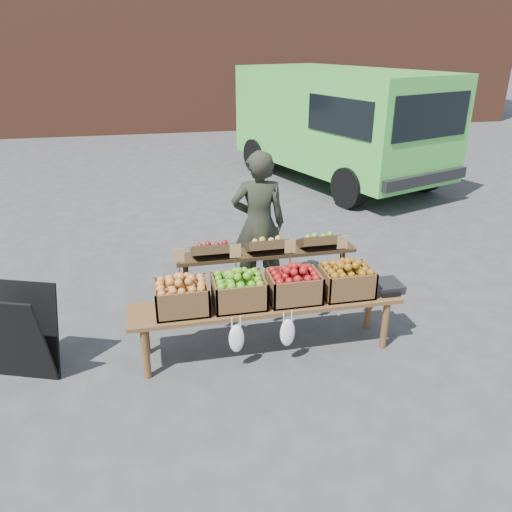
{
  "coord_description": "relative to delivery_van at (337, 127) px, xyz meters",
  "views": [
    {
      "loc": [
        -1.51,
        -4.45,
        2.96
      ],
      "look_at": [
        -0.51,
        0.26,
        0.85
      ],
      "focal_mm": 35.0,
      "sensor_mm": 36.0,
      "label": 1
    }
  ],
  "objects": [
    {
      "name": "ground",
      "position": [
        -2.52,
        -5.99,
        -1.19
      ],
      "size": [
        80.0,
        80.0,
        0.0
      ],
      "primitive_type": "plane",
      "color": "#414144"
    },
    {
      "name": "delivery_van",
      "position": [
        0.0,
        0.0,
        0.0
      ],
      "size": [
        4.08,
        5.82,
        2.38
      ],
      "primitive_type": null,
      "rotation": [
        0.0,
        0.0,
        0.34
      ],
      "color": "#4DC544",
      "rests_on": "ground"
    },
    {
      "name": "vendor",
      "position": [
        -2.82,
        -4.9,
        -0.29
      ],
      "size": [
        0.7,
        0.5,
        1.8
      ],
      "primitive_type": "imported",
      "rotation": [
        0.0,
        0.0,
        3.02
      ],
      "color": "#262A1E",
      "rests_on": "ground"
    },
    {
      "name": "chalkboard_sign",
      "position": [
        -5.33,
        -6.18,
        -0.72
      ],
      "size": [
        0.69,
        0.53,
        0.93
      ],
      "primitive_type": null,
      "rotation": [
        0.0,
        0.0,
        -0.35
      ],
      "color": "black",
      "rests_on": "ground"
    },
    {
      "name": "back_table",
      "position": [
        -2.86,
        -5.51,
        -0.67
      ],
      "size": [
        2.1,
        0.44,
        1.04
      ],
      "primitive_type": null,
      "color": "#352514",
      "rests_on": "ground"
    },
    {
      "name": "display_bench",
      "position": [
        -3.02,
        -6.23,
        -0.9
      ],
      "size": [
        2.7,
        0.56,
        0.57
      ],
      "primitive_type": null,
      "color": "brown",
      "rests_on": "ground"
    },
    {
      "name": "crate_golden_apples",
      "position": [
        -3.85,
        -6.23,
        -0.48
      ],
      "size": [
        0.5,
        0.4,
        0.28
      ],
      "primitive_type": null,
      "color": "gold",
      "rests_on": "display_bench"
    },
    {
      "name": "crate_russet_pears",
      "position": [
        -3.3,
        -6.23,
        -0.48
      ],
      "size": [
        0.5,
        0.4,
        0.28
      ],
      "primitive_type": null,
      "color": "#408D1B",
      "rests_on": "display_bench"
    },
    {
      "name": "crate_red_apples",
      "position": [
        -2.75,
        -6.23,
        -0.48
      ],
      "size": [
        0.5,
        0.4,
        0.28
      ],
      "primitive_type": null,
      "color": "maroon",
      "rests_on": "display_bench"
    },
    {
      "name": "crate_green_apples",
      "position": [
        -2.2,
        -6.23,
        -0.48
      ],
      "size": [
        0.5,
        0.4,
        0.28
      ],
      "primitive_type": null,
      "color": "#89590B",
      "rests_on": "display_bench"
    },
    {
      "name": "weighing_scale",
      "position": [
        -1.77,
        -6.23,
        -0.58
      ],
      "size": [
        0.34,
        0.3,
        0.08
      ],
      "primitive_type": "cube",
      "color": "black",
      "rests_on": "display_bench"
    }
  ]
}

